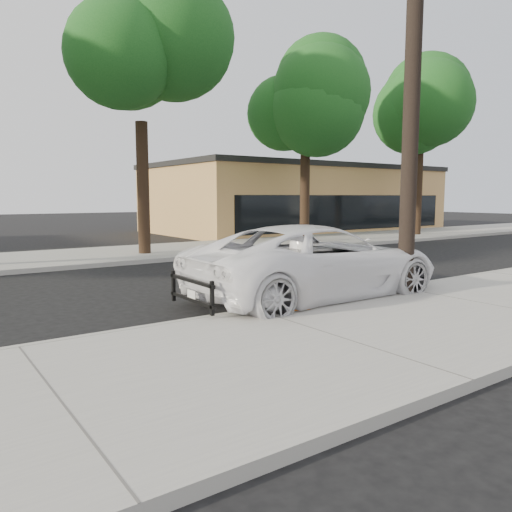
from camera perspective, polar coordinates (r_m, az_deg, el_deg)
name	(u,v)px	position (r m, az deg, el deg)	size (l,w,h in m)	color
ground	(199,298)	(11.09, -6.57, -4.81)	(120.00, 120.00, 0.00)	black
near_sidewalk	(337,341)	(7.68, 9.20, -9.54)	(90.00, 4.40, 0.15)	gray
far_sidewalk	(85,257)	(18.90, -19.01, -0.09)	(90.00, 5.00, 0.15)	gray
curb_near	(253,313)	(9.32, -0.34, -6.53)	(90.00, 0.12, 0.16)	#9E9B93
building_main	(296,200)	(33.18, 4.55, 6.41)	(18.00, 10.00, 4.00)	tan
utility_pole	(413,76)	(11.40, 17.46, 19.03)	(1.40, 0.34, 9.00)	black
tree_c	(147,63)	(19.29, -12.32, 20.72)	(4.96, 4.80, 9.55)	black
tree_d	(311,104)	(23.66, 6.33, 16.85)	(4.50, 4.35, 8.75)	black
tree_e	(426,113)	(29.42, 18.84, 15.20)	(4.80, 4.65, 9.25)	black
police_cruiser	(316,262)	(10.88, 6.87, -0.68)	(2.71, 5.87, 1.63)	white
traffic_cone	(296,289)	(9.33, 4.57, -3.73)	(0.47, 0.47, 0.77)	orange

